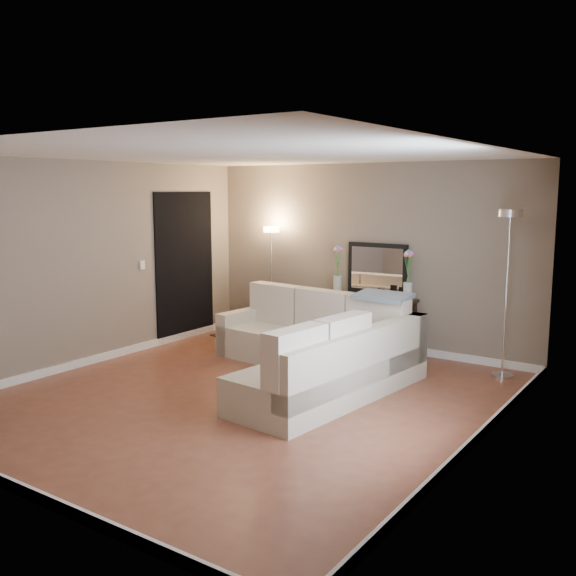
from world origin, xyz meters
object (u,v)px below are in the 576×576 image
Objects in this scene: sectional_sofa at (318,349)px; floor_lamp_lit at (271,260)px; floor_lamp_unlit at (508,260)px; console_table at (366,320)px.

floor_lamp_lit is (-1.75, 1.49, 0.83)m from sectional_sofa.
floor_lamp_lit is at bearing 139.57° from sectional_sofa.
sectional_sofa is 2.47m from floor_lamp_unlit.
sectional_sofa is 2.22× the size of console_table.
floor_lamp_unlit reaches higher than console_table.
sectional_sofa is 2.45m from floor_lamp_lit.
floor_lamp_lit is 3.58m from floor_lamp_unlit.
console_table is 2.17m from floor_lamp_unlit.
sectional_sofa is at bearing -144.48° from floor_lamp_unlit.
sectional_sofa is 1.70× the size of floor_lamp_lit.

